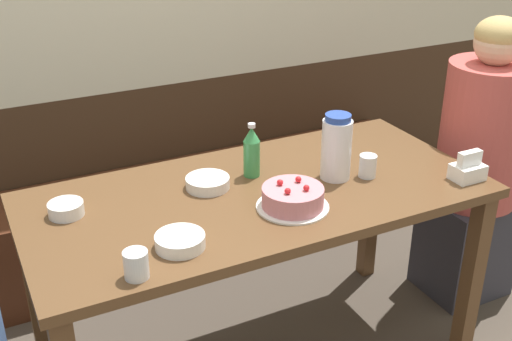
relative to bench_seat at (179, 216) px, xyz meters
The scene contains 12 objects.
bench_seat is the anchor object (origin of this frame).
dining_table 0.93m from the bench_seat, 90.00° to the right, with size 1.54×0.73×0.74m.
birthday_cake 1.13m from the bench_seat, 87.18° to the right, with size 0.23×0.23×0.09m.
water_pitcher 1.11m from the bench_seat, 71.52° to the right, with size 0.10×0.10×0.23m.
soju_bottle 0.94m from the bench_seat, 87.15° to the right, with size 0.06×0.06×0.19m.
napkin_holder 1.39m from the bench_seat, 57.50° to the right, with size 0.11×0.08×0.11m.
bowl_soup_white 1.22m from the bench_seat, 108.71° to the right, with size 0.14×0.14×0.04m.
bowl_rice_small 0.92m from the bench_seat, 100.74° to the right, with size 0.15×0.15×0.04m.
bowl_side_dish 1.08m from the bench_seat, 130.38° to the right, with size 0.11×0.11×0.04m.
glass_water_tall 1.13m from the bench_seat, 66.57° to the right, with size 0.06×0.06×0.08m.
glass_tumbler_short 1.36m from the bench_seat, 114.18° to the right, with size 0.07×0.07×0.08m.
person_teal_shirt 1.36m from the bench_seat, 37.83° to the right, with size 0.34×0.34×1.22m.
Camera 1 is at (-0.85, -1.69, 1.73)m, focal length 45.00 mm.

